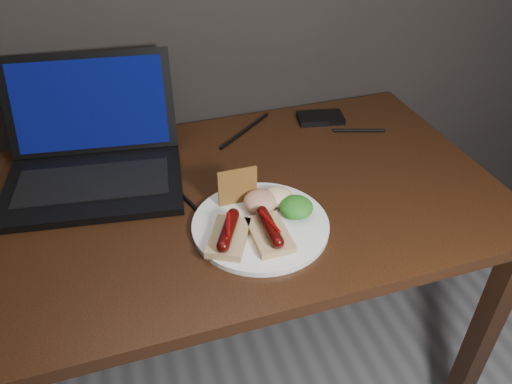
{
  "coord_description": "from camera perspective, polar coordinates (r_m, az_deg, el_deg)",
  "views": [
    {
      "loc": [
        -0.13,
        0.51,
        1.43
      ],
      "look_at": [
        0.12,
        1.28,
        0.82
      ],
      "focal_mm": 35.0,
      "sensor_mm": 36.0,
      "label": 1
    }
  ],
  "objects": [
    {
      "name": "salad_greens",
      "position": [
        1.04,
        4.63,
        -1.74
      ],
      "size": [
        0.07,
        0.07,
        0.04
      ],
      "primitive_type": "ellipsoid",
      "color": "#135F15",
      "rests_on": "plate"
    },
    {
      "name": "plate",
      "position": [
        1.03,
        0.52,
        -3.8
      ],
      "size": [
        0.35,
        0.35,
        0.01
      ],
      "primitive_type": "cylinder",
      "rotation": [
        0.0,
        0.0,
        -0.3
      ],
      "color": "white",
      "rests_on": "desk"
    },
    {
      "name": "crispbread",
      "position": [
        1.06,
        -2.13,
        0.64
      ],
      "size": [
        0.09,
        0.01,
        0.08
      ],
      "primitive_type": "cube",
      "color": "#B07C30",
      "rests_on": "plate"
    },
    {
      "name": "salsa_mound",
      "position": [
        1.05,
        0.52,
        -1.07
      ],
      "size": [
        0.07,
        0.07,
        0.04
      ],
      "primitive_type": "ellipsoid",
      "color": "maroon",
      "rests_on": "plate"
    },
    {
      "name": "desk_cables",
      "position": [
        1.21,
        -7.45,
        2.68
      ],
      "size": [
        1.05,
        0.41,
        0.01
      ],
      "color": "black",
      "rests_on": "desk"
    },
    {
      "name": "desk",
      "position": [
        1.17,
        -7.04,
        -4.5
      ],
      "size": [
        1.4,
        0.7,
        0.75
      ],
      "color": "#351F0D",
      "rests_on": "ground"
    },
    {
      "name": "bread_sausage_left",
      "position": [
        0.98,
        -3.16,
        -4.83
      ],
      "size": [
        0.12,
        0.13,
        0.04
      ],
      "color": "#D4BB7C",
      "rests_on": "plate"
    },
    {
      "name": "hard_drive",
      "position": [
        1.42,
        7.38,
        8.39
      ],
      "size": [
        0.14,
        0.09,
        0.02
      ],
      "primitive_type": "cube",
      "rotation": [
        0.0,
        0.0,
        -0.2
      ],
      "color": "black",
      "rests_on": "desk"
    },
    {
      "name": "laptop",
      "position": [
        1.22,
        -18.18,
        4.02
      ],
      "size": [
        0.44,
        0.4,
        0.25
      ],
      "color": "black",
      "rests_on": "desk"
    },
    {
      "name": "coleslaw_mound",
      "position": [
        1.07,
        2.45,
        -0.51
      ],
      "size": [
        0.06,
        0.06,
        0.04
      ],
      "primitive_type": "ellipsoid",
      "color": "#EBE6CB",
      "rests_on": "plate"
    },
    {
      "name": "bread_sausage_center",
      "position": [
        0.98,
        1.57,
        -4.48
      ],
      "size": [
        0.07,
        0.12,
        0.04
      ],
      "color": "#D4BB7C",
      "rests_on": "plate"
    }
  ]
}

